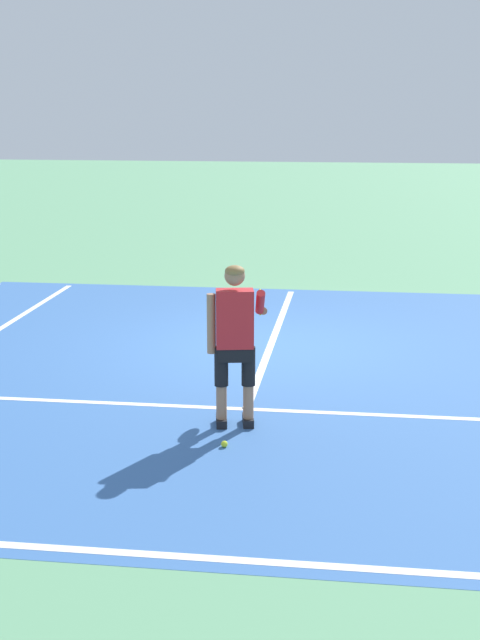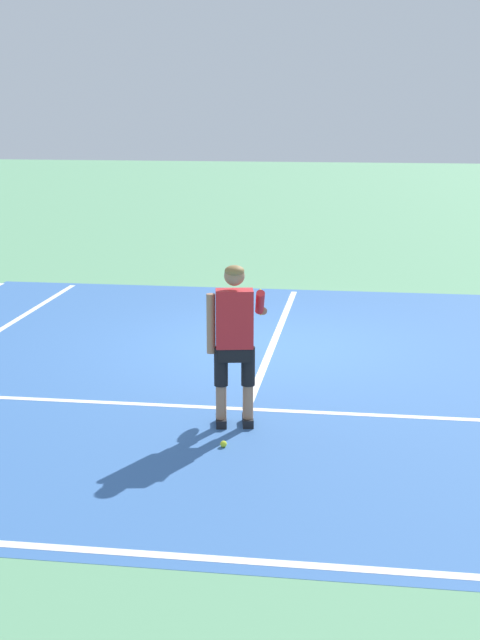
# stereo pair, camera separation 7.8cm
# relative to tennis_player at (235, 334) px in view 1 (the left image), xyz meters

# --- Properties ---
(ground_plane) EXTENTS (80.00, 80.00, 0.00)m
(ground_plane) POSITION_rel_tennis_player_xyz_m (0.05, 3.10, -0.99)
(ground_plane) COLOR #609E70
(court_inner_surface) EXTENTS (10.98, 10.16, 0.00)m
(court_inner_surface) POSITION_rel_tennis_player_xyz_m (0.05, 2.04, -0.99)
(court_inner_surface) COLOR #3866A8
(court_inner_surface) RESTS_ON ground
(line_baseline) EXTENTS (10.98, 0.10, 0.01)m
(line_baseline) POSITION_rel_tennis_player_xyz_m (0.05, -2.84, -0.99)
(line_baseline) COLOR white
(line_baseline) RESTS_ON ground
(line_service) EXTENTS (8.23, 0.10, 0.01)m
(line_service) POSITION_rel_tennis_player_xyz_m (0.05, 0.51, -0.99)
(line_service) COLOR white
(line_service) RESTS_ON ground
(line_centre_service) EXTENTS (0.10, 6.40, 0.01)m
(line_centre_service) POSITION_rel_tennis_player_xyz_m (0.05, 3.71, -0.99)
(line_centre_service) COLOR white
(line_centre_service) RESTS_ON ground
(tennis_player) EXTENTS (0.59, 1.19, 1.71)m
(tennis_player) POSITION_rel_tennis_player_xyz_m (0.00, 0.00, 0.00)
(tennis_player) COLOR black
(tennis_player) RESTS_ON ground
(tennis_ball_near_feet) EXTENTS (0.07, 0.07, 0.07)m
(tennis_ball_near_feet) POSITION_rel_tennis_player_xyz_m (-0.02, -0.63, -0.96)
(tennis_ball_near_feet) COLOR #CCE02D
(tennis_ball_near_feet) RESTS_ON ground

